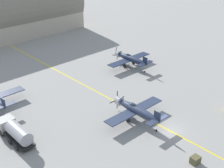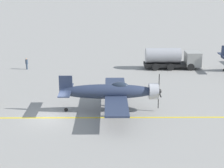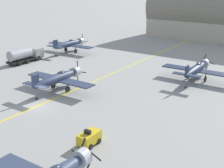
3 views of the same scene
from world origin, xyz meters
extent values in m
plane|color=gray|center=(0.00, 0.00, 0.00)|extent=(400.00, 400.00, 0.00)
cube|color=yellow|center=(0.00, 0.00, 0.00)|extent=(0.30, 160.00, 0.01)
cube|color=#27324B|center=(-17.44, 21.45, 2.20)|extent=(4.40, 1.10, 0.12)
cube|color=#27324B|center=(-17.44, 21.45, 2.85)|extent=(0.14, 1.30, 1.60)
cylinder|color=black|center=(-15.94, 26.30, 1.08)|extent=(0.14, 0.14, 1.26)
cylinder|color=black|center=(-15.94, 26.30, 0.45)|extent=(0.22, 0.90, 0.90)
cylinder|color=black|center=(-17.44, 21.39, 0.18)|extent=(0.12, 0.36, 0.36)
ellipsoid|color=#2A344E|center=(-1.72, 5.19, 2.05)|extent=(1.50, 9.50, 1.42)
cylinder|color=#B7B7BC|center=(-1.72, 9.64, 2.05)|extent=(1.57, 0.90, 1.58)
ellipsoid|color=#232D3D|center=(-1.72, 6.33, 2.61)|extent=(0.80, 1.70, 0.76)
cube|color=#2A344E|center=(-1.72, 5.95, 1.71)|extent=(12.00, 2.10, 0.16)
cube|color=#2A344E|center=(-1.72, 1.10, 2.20)|extent=(4.40, 1.10, 0.12)
cube|color=#2A344E|center=(-1.72, 1.10, 2.85)|extent=(0.14, 1.30, 1.60)
sphere|color=black|center=(-1.72, 10.14, 2.05)|extent=(0.56, 0.56, 0.56)
cube|color=black|center=(-1.75, 10.14, 1.18)|extent=(0.19, 0.06, 1.75)
cube|color=black|center=(-0.85, 10.14, 2.02)|extent=(1.75, 0.06, 0.19)
cube|color=black|center=(-1.69, 10.14, 2.92)|extent=(0.19, 0.06, 1.75)
cube|color=black|center=(-2.60, 10.14, 2.08)|extent=(1.75, 0.06, 0.19)
cylinder|color=black|center=(-3.22, 5.95, 1.08)|extent=(0.14, 0.14, 1.26)
cylinder|color=black|center=(-3.22, 5.95, 0.45)|extent=(0.22, 0.90, 0.90)
cylinder|color=black|center=(-0.22, 5.95, 1.08)|extent=(0.14, 0.14, 1.26)
cylinder|color=black|center=(-0.22, 5.95, 0.45)|extent=(0.22, 0.90, 0.90)
cylinder|color=black|center=(-1.72, 1.04, 0.18)|extent=(0.12, 0.36, 0.36)
ellipsoid|color=#1D2741|center=(13.93, 21.71, 2.05)|extent=(1.50, 9.50, 1.42)
cylinder|color=#B7B7BC|center=(13.93, 26.16, 2.05)|extent=(1.57, 0.90, 1.58)
ellipsoid|color=#232D3D|center=(13.93, 22.85, 2.61)|extent=(0.80, 1.70, 0.76)
cube|color=#1D2741|center=(13.93, 22.47, 1.71)|extent=(12.00, 2.10, 0.16)
cube|color=#1D2741|center=(13.93, 17.62, 2.20)|extent=(4.40, 1.10, 0.12)
cube|color=#1D2741|center=(13.93, 17.62, 2.85)|extent=(0.14, 1.30, 1.60)
sphere|color=black|center=(13.93, 26.66, 2.05)|extent=(0.56, 0.56, 0.56)
cube|color=black|center=(14.74, 26.66, 2.37)|extent=(1.68, 0.06, 0.76)
cube|color=black|center=(13.61, 26.66, 2.87)|extent=(0.76, 0.06, 1.68)
cube|color=black|center=(13.11, 26.66, 1.73)|extent=(1.68, 0.06, 0.76)
cube|color=black|center=(14.24, 26.66, 1.23)|extent=(0.76, 0.06, 1.68)
cylinder|color=black|center=(12.43, 22.47, 1.08)|extent=(0.14, 0.14, 1.26)
cylinder|color=black|center=(12.43, 22.47, 0.45)|extent=(0.22, 0.90, 0.90)
cylinder|color=black|center=(15.43, 22.47, 1.08)|extent=(0.14, 0.14, 1.26)
cylinder|color=black|center=(15.43, 22.47, 0.45)|extent=(0.22, 0.90, 0.90)
cylinder|color=black|center=(13.93, 17.56, 0.18)|extent=(0.12, 0.36, 0.36)
cube|color=black|center=(-19.17, 14.35, 0.62)|extent=(2.25, 8.00, 0.40)
cube|color=#999993|center=(-19.17, 17.31, 1.42)|extent=(2.50, 2.08, 2.00)
cylinder|color=#9E9EA3|center=(-19.17, 13.03, 1.93)|extent=(2.10, 4.96, 2.10)
cylinder|color=black|center=(-20.36, 16.83, 0.50)|extent=(0.30, 1.00, 1.00)
cylinder|color=black|center=(-17.98, 16.83, 0.50)|extent=(0.30, 1.00, 1.00)
cylinder|color=black|center=(-20.36, 13.95, 0.50)|extent=(0.30, 1.00, 1.00)
cylinder|color=black|center=(-17.98, 13.95, 0.50)|extent=(0.30, 1.00, 1.00)
cylinder|color=black|center=(-20.36, 11.87, 0.50)|extent=(0.30, 1.00, 1.00)
cylinder|color=black|center=(-17.98, 11.87, 0.50)|extent=(0.30, 1.00, 1.00)
cube|color=brown|center=(-3.58, -7.41, 0.54)|extent=(1.35, 1.15, 1.07)
cube|color=#B2A893|center=(6.45, 62.40, 3.80)|extent=(39.18, 14.79, 7.59)
cylinder|color=gray|center=(6.45, 62.40, 8.39)|extent=(39.18, 16.27, 16.27)
camera|label=1|loc=(-34.87, -24.28, 29.17)|focal=50.00mm
camera|label=2|loc=(33.01, 5.25, 12.99)|focal=60.00mm
camera|label=3|loc=(30.14, -26.98, 16.43)|focal=50.00mm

